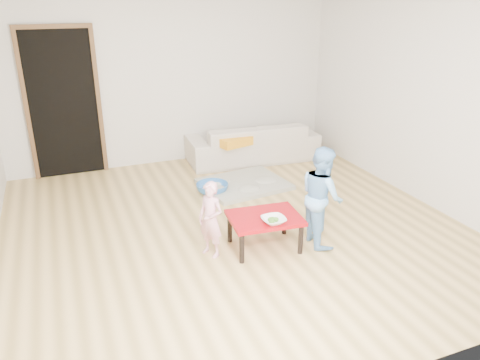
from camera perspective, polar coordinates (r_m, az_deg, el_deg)
floor at (r=5.38m, az=-0.79°, el=-5.69°), size 5.00×5.00×0.01m
back_wall at (r=7.26m, az=-8.12°, el=12.23°), size 5.00×0.02×2.60m
right_wall at (r=6.24m, az=21.41°, el=9.39°), size 0.02×5.00×2.60m
doorway at (r=7.09m, az=-20.72°, el=8.55°), size 1.02×0.08×2.11m
sofa at (r=7.42m, az=1.51°, el=4.68°), size 2.08×0.91×0.59m
cushion at (r=6.97m, az=-0.98°, el=4.88°), size 0.57×0.53×0.13m
red_table at (r=4.89m, az=3.00°, el=-6.32°), size 0.77×0.61×0.36m
bowl at (r=4.67m, az=4.13°, el=-4.92°), size 0.24×0.24×0.06m
broccoli at (r=4.67m, az=4.13°, el=-4.93°), size 0.12×0.12×0.06m
child_pink at (r=4.67m, az=-3.59°, el=-4.84°), size 0.31×0.34×0.79m
child_blue at (r=4.92m, az=9.93°, el=-1.93°), size 0.45×0.56×1.06m
basin at (r=6.24m, az=-3.40°, el=-1.02°), size 0.43×0.43×0.13m
blanket at (r=6.47m, az=0.49°, el=-0.50°), size 1.21×1.06×0.06m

